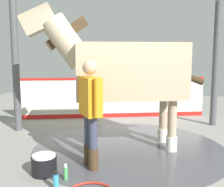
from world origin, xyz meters
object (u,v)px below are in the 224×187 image
at_px(bottle_shampoo, 56,181).
at_px(bottle_spray, 66,173).
at_px(horse, 123,71).
at_px(wash_bucket, 44,165).
at_px(handler, 90,107).

distance_m(bottle_shampoo, bottle_spray, 0.29).
distance_m(horse, bottle_spray, 2.06).
xyz_separation_m(wash_bucket, bottle_spray, (-0.38, 0.04, -0.04)).
bearing_deg(bottle_shampoo, bottle_spray, -83.34).
bearing_deg(bottle_spray, horse, -100.44).
bearing_deg(bottle_shampoo, horse, -97.84).
bearing_deg(horse, bottle_spray, 51.86).
distance_m(horse, handler, 1.15).
bearing_deg(bottle_shampoo, wash_bucket, -37.70).
distance_m(horse, wash_bucket, 2.09).
relative_size(handler, wash_bucket, 4.56).
bearing_deg(wash_bucket, handler, -136.45).
bearing_deg(bottle_shampoo, handler, -96.72).
bearing_deg(wash_bucket, horse, -113.88).
relative_size(bottle_shampoo, bottle_spray, 1.10).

